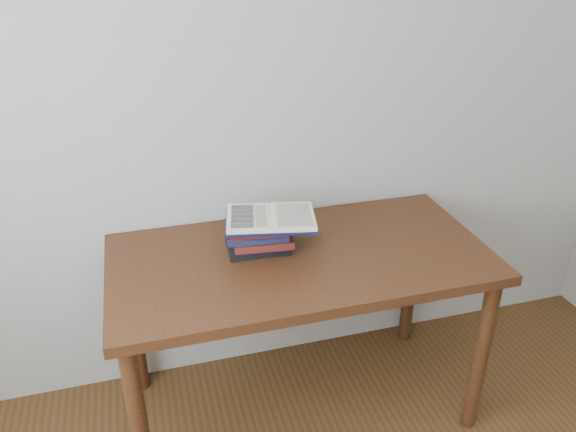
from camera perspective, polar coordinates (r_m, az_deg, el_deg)
name	(u,v)px	position (r m, az deg, el deg)	size (l,w,h in m)	color
desk	(300,276)	(2.16, 1.27, -6.11)	(1.42, 0.71, 0.76)	#4E2D13
book_stack	(259,236)	(2.10, -3.00, -2.00)	(0.25, 0.20, 0.12)	black
open_book	(271,218)	(2.06, -1.75, -0.23)	(0.37, 0.29, 0.03)	black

